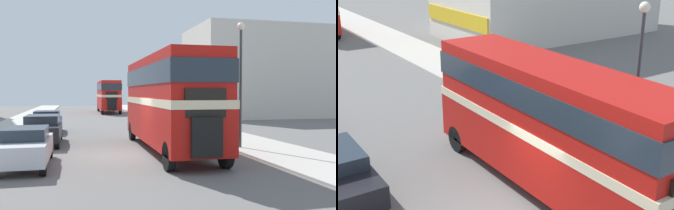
{
  "view_description": "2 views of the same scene",
  "coord_description": "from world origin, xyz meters",
  "views": [
    {
      "loc": [
        -1.98,
        -15.97,
        2.72
      ],
      "look_at": [
        2.16,
        0.82,
        2.12
      ],
      "focal_mm": 40.0,
      "sensor_mm": 36.0,
      "label": 1
    },
    {
      "loc": [
        -6.71,
        -9.83,
        7.9
      ],
      "look_at": [
        2.16,
        3.26,
        2.24
      ],
      "focal_mm": 50.0,
      "sensor_mm": 36.0,
      "label": 2
    }
  ],
  "objects": [
    {
      "name": "ground_plane",
      "position": [
        0.0,
        0.0,
        0.0
      ],
      "size": [
        120.0,
        120.0,
        0.0
      ],
      "primitive_type": "plane",
      "color": "slate"
    },
    {
      "name": "sidewalk_right",
      "position": [
        6.75,
        0.0,
        0.06
      ],
      "size": [
        3.5,
        120.0,
        0.12
      ],
      "color": "#B7B2A8",
      "rests_on": "ground_plane"
    },
    {
      "name": "double_decker_bus",
      "position": [
        2.16,
        0.8,
        2.53
      ],
      "size": [
        2.38,
        10.62,
        4.27
      ],
      "color": "#B2140F",
      "rests_on": "ground_plane"
    },
    {
      "name": "bus_distant",
      "position": [
        2.18,
        33.72,
        2.46
      ],
      "size": [
        2.45,
        10.07,
        4.14
      ],
      "color": "red",
      "rests_on": "ground_plane"
    },
    {
      "name": "car_parked_near",
      "position": [
        -3.78,
        -1.55,
        0.74
      ],
      "size": [
        1.69,
        4.3,
        1.42
      ],
      "color": "silver",
      "rests_on": "ground_plane"
    },
    {
      "name": "car_parked_mid",
      "position": [
        -3.68,
        4.42,
        0.79
      ],
      "size": [
        1.84,
        4.57,
        1.52
      ],
      "color": "black",
      "rests_on": "ground_plane"
    },
    {
      "name": "car_parked_far",
      "position": [
        -3.87,
        10.28,
        0.76
      ],
      "size": [
        1.82,
        4.01,
        1.46
      ],
      "color": "#1E479E",
      "rests_on": "ground_plane"
    },
    {
      "name": "pedestrian_walking",
      "position": [
        6.26,
        5.83,
        1.13
      ],
      "size": [
        0.36,
        0.36,
        1.78
      ],
      "color": "#282833",
      "rests_on": "sidewalk_right"
    },
    {
      "name": "bicycle_on_pavement",
      "position": [
        6.31,
        14.06,
        0.48
      ],
      "size": [
        0.05,
        1.76,
        0.78
      ],
      "color": "black",
      "rests_on": "sidewalk_right"
    },
    {
      "name": "street_lamp",
      "position": [
        5.54,
        0.26,
        3.96
      ],
      "size": [
        0.36,
        0.36,
        5.86
      ],
      "color": "#38383D",
      "rests_on": "sidewalk_right"
    },
    {
      "name": "shop_building_block",
      "position": [
        19.2,
        22.08,
        4.84
      ],
      "size": [
        17.89,
        9.79,
        9.68
      ],
      "color": "beige",
      "rests_on": "ground_plane"
    }
  ]
}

